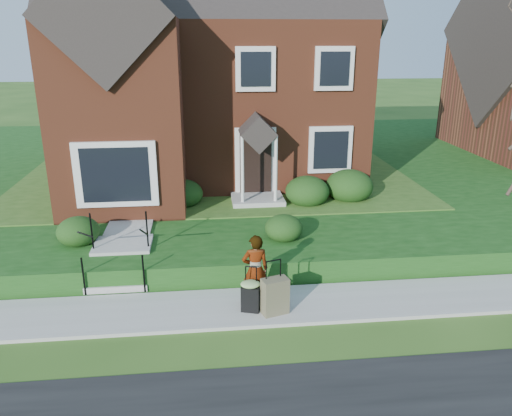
{
  "coord_description": "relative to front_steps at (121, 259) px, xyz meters",
  "views": [
    {
      "loc": [
        -0.44,
        -9.35,
        5.51
      ],
      "look_at": [
        0.79,
        2.0,
        1.58
      ],
      "focal_mm": 35.0,
      "sensor_mm": 36.0,
      "label": 1
    }
  ],
  "objects": [
    {
      "name": "ground",
      "position": [
        2.5,
        -1.84,
        -0.47
      ],
      "size": [
        120.0,
        120.0,
        0.0
      ],
      "primitive_type": "plane",
      "color": "#2D5119",
      "rests_on": "ground"
    },
    {
      "name": "main_house",
      "position": [
        2.29,
        7.76,
        4.79
      ],
      "size": [
        10.4,
        10.2,
        9.4
      ],
      "color": "brown",
      "rests_on": "terrace"
    },
    {
      "name": "woman",
      "position": [
        3.07,
        -1.74,
        0.39
      ],
      "size": [
        0.6,
        0.42,
        1.56
      ],
      "primitive_type": "imported",
      "rotation": [
        0.0,
        0.0,
        3.22
      ],
      "color": "#999999",
      "rests_on": "sidewalk"
    },
    {
      "name": "sidewalk",
      "position": [
        2.5,
        -1.84,
        -0.43
      ],
      "size": [
        60.0,
        1.6,
        0.08
      ],
      "primitive_type": "cube",
      "color": "#9E9B93",
      "rests_on": "ground"
    },
    {
      "name": "suitcase_black",
      "position": [
        2.93,
        -2.07,
        -0.01
      ],
      "size": [
        0.49,
        0.44,
        1.0
      ],
      "rotation": [
        0.0,
        0.0,
        -0.29
      ],
      "color": "black",
      "rests_on": "sidewalk"
    },
    {
      "name": "front_steps",
      "position": [
        0.0,
        0.0,
        0.0
      ],
      "size": [
        1.4,
        2.02,
        1.5
      ],
      "color": "#9E9B93",
      "rests_on": "ground"
    },
    {
      "name": "walkway",
      "position": [
        0.0,
        3.16,
        0.16
      ],
      "size": [
        1.2,
        6.0,
        0.06
      ],
      "primitive_type": "cube",
      "color": "#9E9B93",
      "rests_on": "terrace"
    },
    {
      "name": "suitcase_olive",
      "position": [
        3.42,
        -2.2,
        -0.0
      ],
      "size": [
        0.6,
        0.44,
        1.17
      ],
      "rotation": [
        0.0,
        0.0,
        0.29
      ],
      "color": "brown",
      "rests_on": "sidewalk"
    },
    {
      "name": "foundation_shrubs",
      "position": [
        2.74,
        3.02,
        0.6
      ],
      "size": [
        9.58,
        4.31,
        1.05
      ],
      "color": "black",
      "rests_on": "terrace"
    },
    {
      "name": "terrace",
      "position": [
        6.5,
        9.06,
        -0.17
      ],
      "size": [
        44.0,
        20.0,
        0.6
      ],
      "primitive_type": "cube",
      "color": "#143E11",
      "rests_on": "ground"
    }
  ]
}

